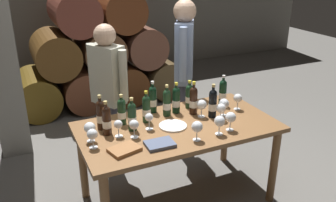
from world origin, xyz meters
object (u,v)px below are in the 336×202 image
wine_bottle_11 (153,99)px  wine_glass_2 (149,118)px  wine_glass_8 (197,127)px  wine_glass_3 (224,104)px  wine_glass_5 (221,109)px  wine_glass_9 (238,98)px  wine_glass_4 (134,125)px  taster_seated_left (108,88)px  wine_glass_10 (90,128)px  wine_bottle_10 (189,96)px  wine_bottle_6 (193,100)px  wine_bottle_7 (107,120)px  wine_bottle_1 (176,100)px  wine_glass_0 (118,125)px  wine_bottle_3 (167,102)px  wine_glass_7 (220,122)px  serving_plate (173,126)px  wine_bottle_2 (223,92)px  wine_bottle_8 (213,103)px  wine_glass_1 (92,135)px  wine_bottle_5 (146,109)px  wine_bottle_0 (101,115)px  sommelier_presenting (184,65)px  wine_glass_6 (231,118)px  tasting_notebook (124,150)px  wine_bottle_9 (122,111)px  dining_table (178,135)px  wine_bottle_4 (132,116)px  wine_glass_11 (202,105)px  leather_ledger (160,144)px

wine_bottle_11 → wine_glass_2: (-0.16, -0.31, -0.03)m
wine_glass_8 → wine_glass_3: bearing=33.9°
wine_glass_5 → wine_glass_9: size_ratio=1.02×
wine_glass_4 → taster_seated_left: taster_seated_left is taller
wine_glass_10 → wine_bottle_10: bearing=14.6°
wine_bottle_10 → wine_bottle_6: bearing=-102.5°
wine_bottle_7 → wine_bottle_10: (0.86, 0.20, -0.01)m
wine_bottle_1 → wine_glass_0: size_ratio=2.03×
wine_bottle_6 → wine_glass_3: size_ratio=1.89×
wine_bottle_3 → wine_glass_5: bearing=-37.6°
wine_glass_5 → wine_glass_7: bearing=-125.3°
wine_bottle_1 → serving_plate: 0.32m
wine_bottle_2 → wine_glass_0: 1.14m
wine_bottle_8 → wine_glass_2: (-0.61, 0.01, -0.03)m
wine_glass_4 → wine_glass_8: size_ratio=0.93×
wine_bottle_6 → wine_glass_1: wine_bottle_6 is taller
wine_bottle_5 → wine_glass_10: 0.55m
wine_bottle_0 → wine_glass_1: 0.32m
wine_glass_9 → sommelier_presenting: bearing=108.0°
wine_glass_7 → wine_glass_10: 1.03m
wine_bottle_2 → wine_glass_2: wine_bottle_2 is taller
wine_bottle_0 → wine_glass_1: wine_bottle_0 is taller
wine_glass_1 → wine_glass_6: wine_glass_6 is taller
wine_bottle_6 → taster_seated_left: bearing=138.5°
sommelier_presenting → wine_bottle_1: bearing=-123.7°
wine_glass_1 → tasting_notebook: wine_glass_1 is taller
wine_bottle_7 → taster_seated_left: (0.20, 0.63, 0.04)m
wine_bottle_5 → wine_bottle_9: 0.21m
wine_glass_1 → wine_bottle_1: bearing=20.7°
wine_bottle_11 → wine_glass_0: size_ratio=2.10×
wine_glass_9 → dining_table: bearing=-174.1°
wine_bottle_0 → wine_bottle_4: (0.23, -0.13, -0.01)m
wine_bottle_0 → wine_bottle_5: (0.39, -0.03, -0.01)m
wine_bottle_5 → wine_glass_11: wine_bottle_5 is taller
wine_bottle_5 → taster_seated_left: size_ratio=0.19×
dining_table → serving_plate: bearing=-172.4°
wine_bottle_0 → wine_bottle_4: 0.26m
wine_glass_11 → wine_glass_0: bearing=-176.4°
wine_bottle_11 → taster_seated_left: bearing=129.8°
wine_glass_0 → serving_plate: (0.47, -0.02, -0.10)m
taster_seated_left → wine_bottle_1: bearing=-43.2°
dining_table → wine_glass_10: size_ratio=10.40×
wine_glass_2 → wine_glass_5: size_ratio=0.91×
wine_bottle_3 → wine_glass_2: (-0.25, -0.19, -0.03)m
wine_glass_1 → sommelier_presenting: (1.19, 0.83, 0.17)m
wine_glass_3 → serving_plate: wine_glass_3 is taller
wine_bottle_5 → wine_glass_6: size_ratio=1.77×
wine_glass_0 → wine_glass_8: 0.63m
wine_bottle_4 → wine_glass_11: (0.65, -0.01, -0.01)m
leather_ledger → wine_bottle_3: bearing=61.5°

